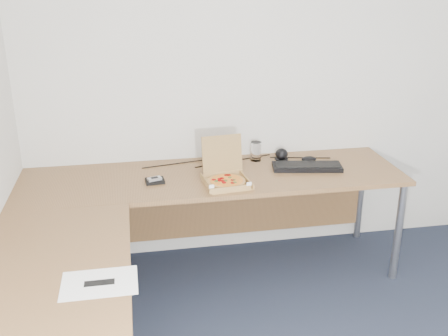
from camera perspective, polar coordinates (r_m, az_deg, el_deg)
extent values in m
cube|color=brown|center=(3.42, -1.19, -0.99)|extent=(2.50, 0.70, 0.03)
cube|color=brown|center=(2.43, -18.58, -11.99)|extent=(0.70, 1.50, 0.03)
cylinder|color=gray|center=(4.17, 14.70, -2.97)|extent=(0.05, 0.05, 0.70)
cube|color=#AE8348|center=(3.26, 0.27, -1.75)|extent=(0.26, 0.26, 0.01)
cube|color=#AE8348|center=(3.35, -0.19, 1.37)|extent=(0.26, 0.05, 0.26)
cylinder|color=tan|center=(3.25, 0.27, -1.54)|extent=(0.24, 0.24, 0.02)
cylinder|color=#B93E21|center=(3.25, 0.28, -1.35)|extent=(0.21, 0.21, 0.00)
cylinder|color=white|center=(3.65, 3.50, 1.84)|extent=(0.08, 0.08, 0.13)
cube|color=black|center=(3.55, 9.07, 0.13)|extent=(0.48, 0.24, 0.03)
ellipsoid|color=black|center=(3.69, 9.27, 0.97)|extent=(0.12, 0.10, 0.04)
cube|color=black|center=(3.32, -7.57, -1.40)|extent=(0.12, 0.11, 0.02)
cube|color=#B2B5BA|center=(3.30, -7.61, -1.19)|extent=(0.09, 0.07, 0.02)
cube|color=white|center=(2.35, -13.48, -12.13)|extent=(0.33, 0.23, 0.00)
ellipsoid|color=black|center=(3.70, 6.33, 1.59)|extent=(0.10, 0.10, 0.08)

